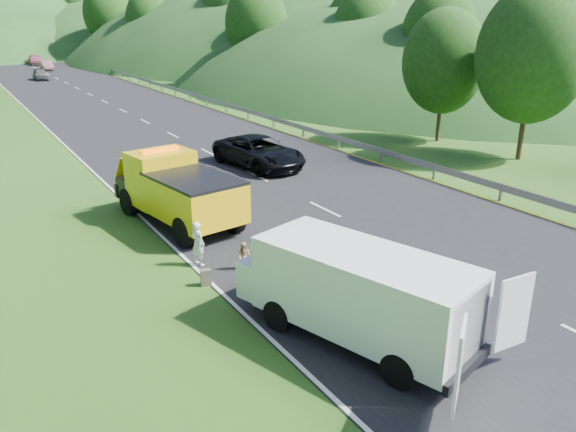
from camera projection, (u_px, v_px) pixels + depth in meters
ground at (320, 258)px, 18.88m from camera, size 320.00×320.00×0.00m
road_surface at (105, 102)px, 52.49m from camera, size 14.00×200.00×0.02m
guardrail at (140, 84)px, 66.11m from camera, size 0.06×140.00×1.52m
tree_line_right at (213, 73)px, 78.35m from camera, size 14.00×140.00×14.00m
hills_backdrop at (16, 50)px, 130.32m from camera, size 201.00×288.60×44.00m
tow_truck at (177, 189)px, 21.64m from camera, size 3.31×6.77×2.79m
white_van at (356, 290)px, 13.75m from camera, size 4.73×7.29×2.40m
woman at (199, 265)px, 18.36m from camera, size 0.55×0.64×1.49m
child at (244, 270)px, 17.98m from camera, size 0.56×0.58×0.94m
worker at (371, 329)px, 14.63m from camera, size 1.42×1.25×1.90m
suitcase at (206, 278)px, 16.90m from camera, size 0.36×0.25×0.52m
spare_tire at (391, 353)px, 13.59m from camera, size 0.63×0.63×0.20m
passing_suv at (259, 167)px, 30.18m from camera, size 3.42×6.12×1.62m
dist_car_a at (41, 80)px, 69.86m from camera, size 1.55×3.85×1.31m
dist_car_b at (47, 70)px, 82.18m from camera, size 1.46×4.19×1.38m
dist_car_c at (36, 65)px, 90.82m from camera, size 2.06×5.07×1.47m
dist_car_d at (13, 57)px, 107.65m from camera, size 1.55×3.85×1.31m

